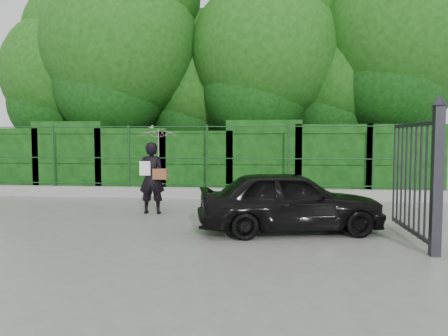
# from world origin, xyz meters

# --- Properties ---
(ground) EXTENTS (80.00, 80.00, 0.00)m
(ground) POSITION_xyz_m (0.00, 0.00, 0.00)
(ground) COLOR gray
(kerb) EXTENTS (14.00, 0.25, 0.30)m
(kerb) POSITION_xyz_m (0.00, 4.50, 0.15)
(kerb) COLOR #9E9E99
(kerb) RESTS_ON ground
(fence) EXTENTS (14.13, 0.06, 1.80)m
(fence) POSITION_xyz_m (0.22, 4.50, 1.20)
(fence) COLOR #183E1D
(fence) RESTS_ON kerb
(hedge) EXTENTS (14.20, 1.20, 2.25)m
(hedge) POSITION_xyz_m (0.04, 5.50, 1.05)
(hedge) COLOR black
(hedge) RESTS_ON ground
(trees) EXTENTS (17.10, 6.15, 8.08)m
(trees) POSITION_xyz_m (1.14, 7.74, 4.62)
(trees) COLOR black
(trees) RESTS_ON ground
(gate) EXTENTS (0.22, 2.33, 2.36)m
(gate) POSITION_xyz_m (4.60, -0.72, 1.19)
(gate) COLOR #24242A
(gate) RESTS_ON ground
(woman) EXTENTS (0.96, 0.98, 1.94)m
(woman) POSITION_xyz_m (-0.40, 1.93, 1.28)
(woman) COLOR black
(woman) RESTS_ON ground
(car) EXTENTS (3.58, 2.00, 1.15)m
(car) POSITION_xyz_m (2.55, 0.27, 0.58)
(car) COLOR black
(car) RESTS_ON ground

